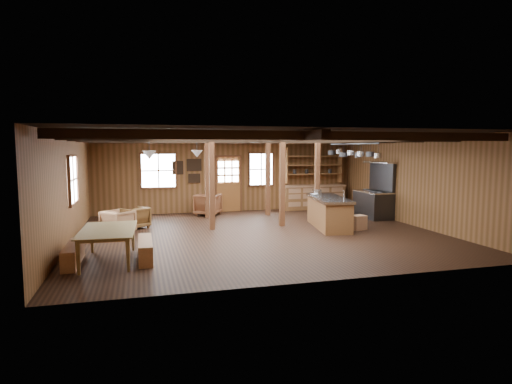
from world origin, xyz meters
TOP-DOWN VIEW (x-y plane):
  - room at (0.00, 0.00)m, footprint 10.04×9.04m
  - ceiling_joists at (0.00, 0.18)m, footprint 9.80×8.82m
  - timber_posts at (0.52, 2.08)m, footprint 3.95×2.35m
  - back_door at (0.00, 4.45)m, footprint 1.02×0.08m
  - window_back_left at (-2.60, 4.46)m, footprint 1.32×0.06m
  - window_back_right at (1.30, 4.46)m, footprint 1.02×0.06m
  - window_left at (-4.96, 0.50)m, footprint 0.14×1.24m
  - notice_boards at (-1.50, 4.46)m, footprint 1.08×0.03m
  - back_counter at (3.40, 4.20)m, footprint 2.55×0.60m
  - pendant_lamps at (-2.25, 1.00)m, footprint 1.86×2.36m
  - pot_rack at (3.04, 0.34)m, footprint 0.40×3.00m
  - kitchen_island at (2.29, 0.36)m, footprint 1.30×2.61m
  - step_stool at (3.00, -0.19)m, footprint 0.56×0.46m
  - commercial_range at (4.65, 1.70)m, footprint 0.81×1.58m
  - dining_table at (-3.90, -2.03)m, footprint 1.19×2.04m
  - bench_wall at (-4.65, -2.03)m, footprint 0.28×1.50m
  - bench_aisle at (-3.18, -2.03)m, footprint 0.29×1.56m
  - armchair_a at (-3.43, 1.79)m, footprint 0.97×0.98m
  - armchair_b at (-0.91, 3.72)m, footprint 1.14×1.15m
  - armchair_c at (-3.88, 1.00)m, footprint 1.05×1.05m
  - counter_pot at (2.18, 1.04)m, footprint 0.28×0.28m
  - bowl at (2.03, 0.86)m, footprint 0.27×0.27m

SIDE VIEW (x-z plane):
  - bench_wall at x=-4.65m, z-range 0.00..0.41m
  - bench_aisle at x=-3.18m, z-range 0.00..0.43m
  - step_stool at x=3.00m, z-range 0.00..0.43m
  - armchair_a at x=-3.43m, z-range 0.00..0.65m
  - armchair_c at x=-3.88m, z-range 0.00..0.68m
  - dining_table at x=-3.90m, z-range 0.00..0.71m
  - armchair_b at x=-0.91m, z-range 0.00..0.78m
  - kitchen_island at x=2.29m, z-range -0.12..1.08m
  - back_counter at x=3.40m, z-range -0.62..1.83m
  - commercial_range at x=4.65m, z-range -0.34..1.61m
  - back_door at x=0.00m, z-range -0.19..1.96m
  - bowl at x=2.03m, z-range 0.94..1.00m
  - counter_pot at x=2.18m, z-range 0.94..1.11m
  - room at x=0.00m, z-range -0.02..2.82m
  - timber_posts at x=0.52m, z-range 0.00..2.80m
  - window_back_left at x=-2.60m, z-range 0.94..2.26m
  - window_back_right at x=1.30m, z-range 0.94..2.26m
  - window_left at x=-4.96m, z-range 0.94..2.26m
  - notice_boards at x=-1.50m, z-range 1.19..2.09m
  - pendant_lamps at x=-2.25m, z-range 1.92..2.58m
  - pot_rack at x=3.04m, z-range 2.06..2.49m
  - ceiling_joists at x=0.00m, z-range 2.59..2.77m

